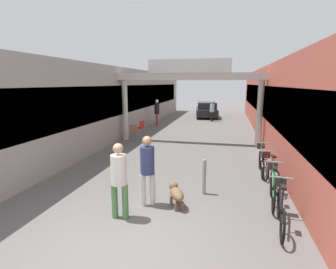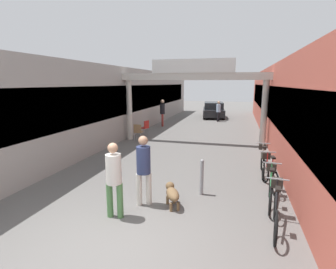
{
  "view_description": "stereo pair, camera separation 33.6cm",
  "coord_description": "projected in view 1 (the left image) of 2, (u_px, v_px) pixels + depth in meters",
  "views": [
    {
      "loc": [
        1.89,
        -4.05,
        2.97
      ],
      "look_at": [
        0.0,
        4.2,
        1.3
      ],
      "focal_mm": 28.0,
      "sensor_mm": 36.0,
      "label": 1
    },
    {
      "loc": [
        2.22,
        -3.97,
        2.97
      ],
      "look_at": [
        0.0,
        4.2,
        1.3
      ],
      "focal_mm": 28.0,
      "sensor_mm": 36.0,
      "label": 2
    }
  ],
  "objects": [
    {
      "name": "storefront_left",
      "position": [
        112.0,
        101.0,
        16.13
      ],
      "size": [
        3.0,
        26.0,
        3.79
      ],
      "color": "#9E9993",
      "rests_on": "ground_plane"
    },
    {
      "name": "bicycle_black_nearest",
      "position": [
        281.0,
        206.0,
        5.46
      ],
      "size": [
        0.46,
        1.68,
        0.98
      ],
      "color": "black",
      "rests_on": "ground_plane"
    },
    {
      "name": "bicycle_silver_farthest",
      "position": [
        261.0,
        160.0,
        8.8
      ],
      "size": [
        0.46,
        1.69,
        0.98
      ],
      "color": "black",
      "rests_on": "ground_plane"
    },
    {
      "name": "bicycle_green_second",
      "position": [
        273.0,
        185.0,
        6.59
      ],
      "size": [
        0.46,
        1.69,
        0.98
      ],
      "color": "black",
      "rests_on": "ground_plane"
    },
    {
      "name": "bollard_post_metal",
      "position": [
        204.0,
        176.0,
        7.05
      ],
      "size": [
        0.1,
        0.1,
        0.98
      ],
      "color": "gray",
      "rests_on": "ground_plane"
    },
    {
      "name": "cafe_chair_red_farther",
      "position": [
        141.0,
        127.0,
        14.73
      ],
      "size": [
        0.51,
        0.51,
        0.89
      ],
      "color": "gray",
      "rests_on": "ground_plane"
    },
    {
      "name": "pedestrian_with_dog",
      "position": [
        147.0,
        166.0,
        6.31
      ],
      "size": [
        0.46,
        0.46,
        1.74
      ],
      "color": "silver",
      "rests_on": "ground_plane"
    },
    {
      "name": "parked_car_black",
      "position": [
        207.0,
        110.0,
        23.07
      ],
      "size": [
        2.25,
        4.19,
        1.33
      ],
      "color": "black",
      "rests_on": "ground_plane"
    },
    {
      "name": "pedestrian_carrying_crate",
      "position": [
        157.0,
        111.0,
        18.1
      ],
      "size": [
        0.43,
        0.43,
        1.85
      ],
      "color": "#99332D",
      "rests_on": "ground_plane"
    },
    {
      "name": "pedestrian_elderly_walking",
      "position": [
        212.0,
        110.0,
        20.55
      ],
      "size": [
        0.4,
        0.4,
        1.59
      ],
      "color": "black",
      "rests_on": "ground_plane"
    },
    {
      "name": "ground_plane",
      "position": [
        118.0,
        246.0,
        4.86
      ],
      "size": [
        80.0,
        80.0,
        0.0
      ],
      "primitive_type": "plane",
      "color": "#605E5B"
    },
    {
      "name": "pedestrian_companion",
      "position": [
        119.0,
        176.0,
        5.68
      ],
      "size": [
        0.39,
        0.37,
        1.71
      ],
      "color": "#4C7F47",
      "rests_on": "ground_plane"
    },
    {
      "name": "bicycle_red_third",
      "position": [
        270.0,
        171.0,
        7.65
      ],
      "size": [
        0.46,
        1.68,
        0.98
      ],
      "color": "black",
      "rests_on": "ground_plane"
    },
    {
      "name": "storefront_right",
      "position": [
        290.0,
        104.0,
        13.9
      ],
      "size": [
        3.0,
        26.0,
        3.79
      ],
      "color": "#B25142",
      "rests_on": "ground_plane"
    },
    {
      "name": "cafe_chair_wood_nearer",
      "position": [
        134.0,
        131.0,
        13.43
      ],
      "size": [
        0.42,
        0.42,
        0.89
      ],
      "color": "gray",
      "rests_on": "ground_plane"
    },
    {
      "name": "arcade_sign_gateway",
      "position": [
        189.0,
        85.0,
        12.67
      ],
      "size": [
        7.4,
        0.47,
        4.08
      ],
      "color": "beige",
      "rests_on": "ground_plane"
    },
    {
      "name": "dog_on_leash",
      "position": [
        176.0,
        193.0,
        6.37
      ],
      "size": [
        0.56,
        0.76,
        0.54
      ],
      "color": "brown",
      "rests_on": "ground_plane"
    }
  ]
}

